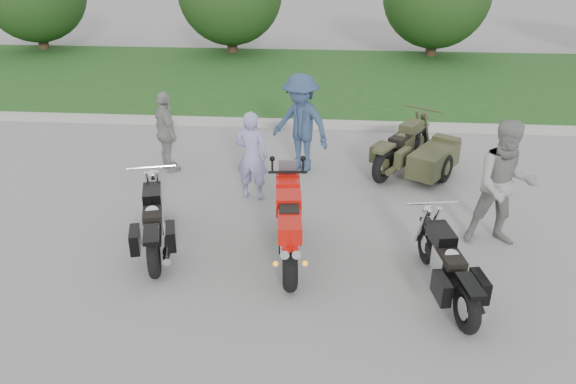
# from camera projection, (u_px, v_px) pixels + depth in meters

# --- Properties ---
(ground) EXTENTS (80.00, 80.00, 0.00)m
(ground) POSITION_uv_depth(u_px,v_px,m) (284.00, 268.00, 7.89)
(ground) COLOR gray
(ground) RESTS_ON ground
(curb) EXTENTS (60.00, 0.30, 0.15)m
(curb) POSITION_uv_depth(u_px,v_px,m) (305.00, 124.00, 13.23)
(curb) COLOR #A9A69F
(curb) RESTS_ON ground
(grass_strip) EXTENTS (60.00, 8.00, 0.14)m
(grass_strip) POSITION_uv_depth(u_px,v_px,m) (312.00, 79.00, 16.96)
(grass_strip) COLOR #336221
(grass_strip) RESTS_ON ground
(sportbike_red) EXTENTS (0.49, 2.13, 1.01)m
(sportbike_red) POSITION_uv_depth(u_px,v_px,m) (289.00, 224.00, 7.83)
(sportbike_red) COLOR black
(sportbike_red) RESTS_ON ground
(cruiser_left) EXTENTS (0.77, 2.11, 0.83)m
(cruiser_left) POSITION_uv_depth(u_px,v_px,m) (154.00, 225.00, 8.14)
(cruiser_left) COLOR black
(cruiser_left) RESTS_ON ground
(cruiser_right) EXTENTS (0.57, 2.08, 0.80)m
(cruiser_right) POSITION_uv_depth(u_px,v_px,m) (449.00, 270.00, 7.12)
(cruiser_right) COLOR black
(cruiser_right) RESTS_ON ground
(cruiser_sidecar) EXTENTS (1.76, 2.11, 0.87)m
(cruiser_sidecar) POSITION_uv_depth(u_px,v_px,m) (420.00, 155.00, 10.59)
(cruiser_sidecar) COLOR black
(cruiser_sidecar) RESTS_ON ground
(person_stripe) EXTENTS (0.63, 0.47, 1.58)m
(person_stripe) POSITION_uv_depth(u_px,v_px,m) (252.00, 156.00, 9.56)
(person_stripe) COLOR #8C8DBE
(person_stripe) RESTS_ON ground
(person_grey) EXTENTS (0.95, 0.75, 1.93)m
(person_grey) POSITION_uv_depth(u_px,v_px,m) (505.00, 185.00, 8.10)
(person_grey) COLOR gray
(person_grey) RESTS_ON ground
(person_denim) EXTENTS (1.42, 1.26, 1.91)m
(person_denim) POSITION_uv_depth(u_px,v_px,m) (301.00, 124.00, 10.55)
(person_denim) COLOR navy
(person_denim) RESTS_ON ground
(person_back) EXTENTS (0.84, 0.97, 1.57)m
(person_back) POSITION_uv_depth(u_px,v_px,m) (166.00, 132.00, 10.64)
(person_back) COLOR gray
(person_back) RESTS_ON ground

